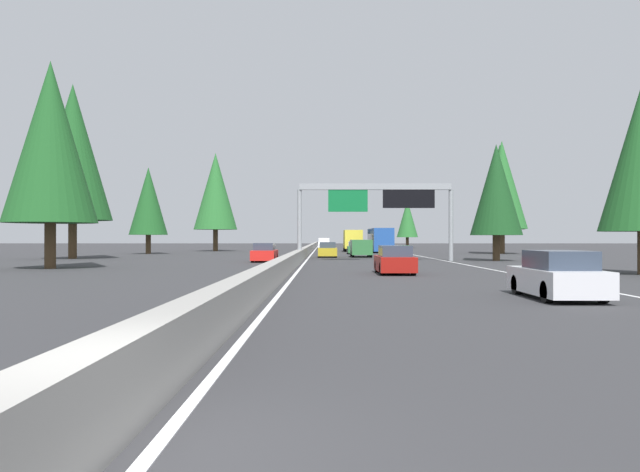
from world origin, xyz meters
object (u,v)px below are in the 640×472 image
sedan_mid_center (327,250)px  conifer_left_far (216,191)px  conifer_left_foreground (50,142)px  conifer_left_near (73,152)px  sign_gantry_overhead (377,199)px  minivan_distant_b (361,247)px  sedan_far_center (557,276)px  bus_mid_right (380,239)px  sedan_near_right (355,248)px  box_truck_far_left (353,240)px  conifer_right_near (496,190)px  conifer_right_far (502,185)px  conifer_left_mid (148,201)px  oncoming_near (265,253)px  conifer_right_distant (407,219)px  pickup_mid_left (324,244)px  conifer_right_mid (500,187)px

sedan_mid_center → conifer_left_far: conifer_left_far is taller
conifer_left_foreground → conifer_left_near: bearing=18.0°
conifer_left_far → sign_gantry_overhead: bearing=-152.9°
sign_gantry_overhead → minivan_distant_b: size_ratio=2.54×
sedan_far_center → conifer_left_foreground: conifer_left_foreground is taller
sign_gantry_overhead → bus_mid_right: size_ratio=1.10×
sedan_mid_center → sedan_near_right: same height
sedan_mid_center → box_truck_far_left: box_truck_far_left is taller
minivan_distant_b → conifer_right_near: bearing=-134.8°
sedan_mid_center → conifer_right_far: conifer_right_far is taller
conifer_left_near → conifer_left_far: conifer_left_near is taller
sedan_far_center → conifer_left_mid: 61.81m
conifer_right_far → oncoming_near: bearing=135.2°
conifer_left_far → sedan_near_right: bearing=-130.5°
sign_gantry_overhead → minivan_distant_b: (10.59, 0.72, -4.06)m
minivan_distant_b → sign_gantry_overhead: bearing=-176.1°
oncoming_near → conifer_left_mid: size_ratio=0.43×
sign_gantry_overhead → conifer_right_far: conifer_right_far is taller
sedan_near_right → conifer_right_distant: bearing=-14.5°
conifer_right_far → conifer_left_near: conifer_left_near is taller
minivan_distant_b → conifer_left_far: conifer_left_far is taller
pickup_mid_left → conifer_left_foreground: (-70.21, 16.53, 6.76)m
minivan_distant_b → sedan_far_center: bearing=-175.3°
pickup_mid_left → conifer_right_far: (-33.20, -21.12, 7.25)m
oncoming_near → conifer_left_far: conifer_left_far is taller
sedan_mid_center → conifer_right_far: bearing=-56.4°
sedan_mid_center → conifer_left_foreground: (-23.25, 16.91, 6.99)m
minivan_distant_b → sedan_mid_center: minivan_distant_b is taller
pickup_mid_left → conifer_left_mid: (-34.14, 20.62, 5.28)m
bus_mid_right → conifer_left_mid: size_ratio=1.13×
conifer_right_distant → conifer_left_mid: size_ratio=0.90×
conifer_left_foreground → conifer_right_distant: bearing=-21.4°
pickup_mid_left → oncoming_near: size_ratio=1.27×
conifer_right_far → conifer_left_mid: (-0.94, 41.75, -1.97)m
minivan_distant_b → sedan_near_right: 11.78m
sedan_mid_center → box_truck_far_left: bearing=-7.7°
sign_gantry_overhead → conifer_left_near: bearing=79.1°
conifer_right_near → conifer_left_foreground: bearing=113.8°
oncoming_near → conifer_right_mid: size_ratio=0.33×
oncoming_near → conifer_left_near: bearing=-112.1°
sedan_near_right → conifer_right_near: 24.99m
sign_gantry_overhead → pickup_mid_left: 57.25m
conifer_right_far → conifer_left_mid: size_ratio=1.32×
sign_gantry_overhead → conifer_right_mid: bearing=-33.8°
sign_gantry_overhead → conifer_right_mid: conifer_right_mid is taller
sedan_far_center → oncoming_near: (29.99, 11.80, 0.00)m
sedan_near_right → conifer_left_far: bearing=49.5°
sedan_mid_center → conifer_left_mid: conifer_left_mid is taller
bus_mid_right → conifer_left_near: size_ratio=0.73×
pickup_mid_left → conifer_left_near: 57.11m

